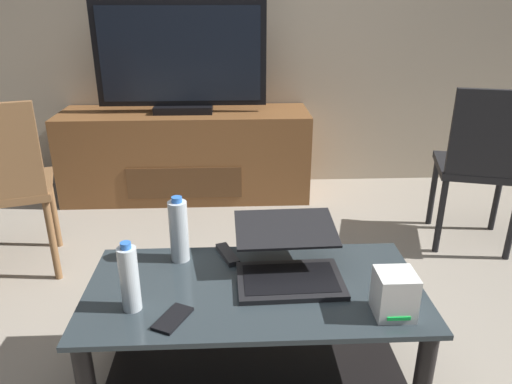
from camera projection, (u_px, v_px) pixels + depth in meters
ground_plane at (265, 364)px, 1.96m from camera, size 7.68×7.68×0.00m
coffee_table at (254, 320)px, 1.73m from camera, size 1.17×0.58×0.45m
media_cabinet at (187, 154)px, 3.50m from camera, size 1.75×0.51×0.63m
television at (181, 60)px, 3.23m from camera, size 1.15×0.20×0.73m
dining_chair at (482, 161)px, 2.67m from camera, size 0.54×0.54×0.95m
side_chair at (2, 182)px, 2.38m from camera, size 0.55×0.55×0.94m
laptop at (288, 259)px, 1.73m from camera, size 0.38×0.40×0.16m
router_box at (394, 294)px, 1.51m from camera, size 0.12×0.12×0.15m
water_bottle_near at (129, 278)px, 1.52m from camera, size 0.06×0.06×0.24m
water_bottle_far at (179, 230)px, 1.80m from camera, size 0.07×0.07×0.26m
cell_phone at (173, 318)px, 1.50m from camera, size 0.13×0.16×0.01m
tv_remote at (228, 254)px, 1.86m from camera, size 0.10×0.17×0.02m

